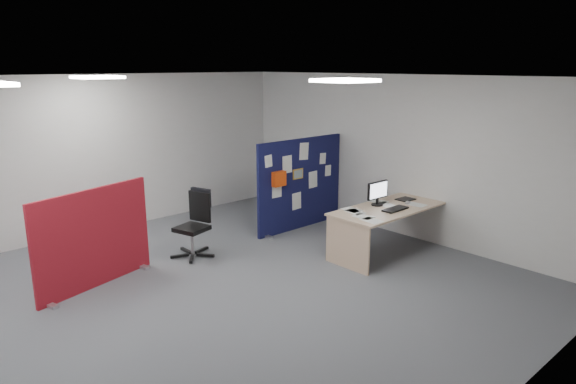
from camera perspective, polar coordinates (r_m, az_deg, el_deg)
floor at (r=6.40m, az=-13.70°, el=-12.90°), size 9.00×9.00×0.00m
ceiling at (r=5.73m, az=-15.28°, el=11.98°), size 9.00×7.00×0.02m
wall_back at (r=9.10m, az=-25.05°, el=3.17°), size 9.00×0.02×2.70m
wall_front at (r=3.44m, az=15.41°, el=-12.48°), size 9.00×0.02×2.70m
wall_right at (r=8.91m, az=11.91°, el=3.98°), size 0.02×7.00×2.70m
ceiling_lights at (r=6.48m, az=-15.40°, el=11.89°), size 4.10×4.10×0.04m
navy_divider at (r=9.05m, az=1.33°, el=0.91°), size 1.95×0.30×1.61m
main_desk at (r=8.06m, az=10.80°, el=-2.74°), size 1.94×0.86×0.73m
monitor_main at (r=8.02m, az=9.93°, el=-0.01°), size 0.43×0.18×0.38m
keyboard at (r=7.87m, az=11.83°, el=-1.87°), size 0.45×0.18×0.02m
mouse at (r=8.25m, az=13.15°, el=-1.18°), size 0.11×0.09×0.03m
paper_tray at (r=8.49m, az=12.92°, el=-0.79°), size 0.29×0.23×0.01m
red_divider at (r=7.16m, az=-20.73°, el=-4.91°), size 1.70×0.50×1.31m
office_chair at (r=7.93m, az=-10.20°, el=-2.97°), size 0.67×0.64×1.00m
desk_papers at (r=7.83m, az=9.65°, el=-1.94°), size 1.41×0.91×0.00m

